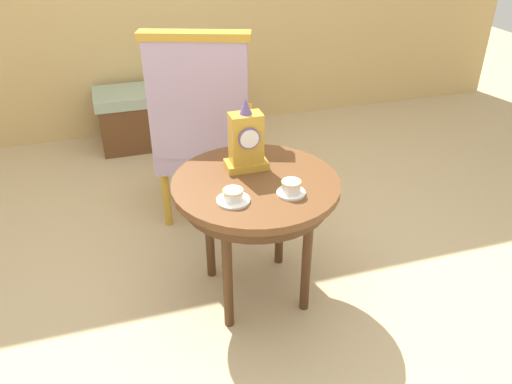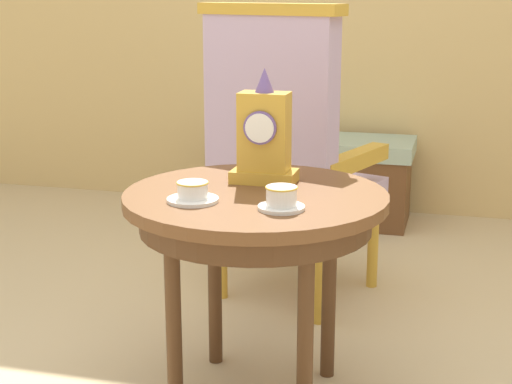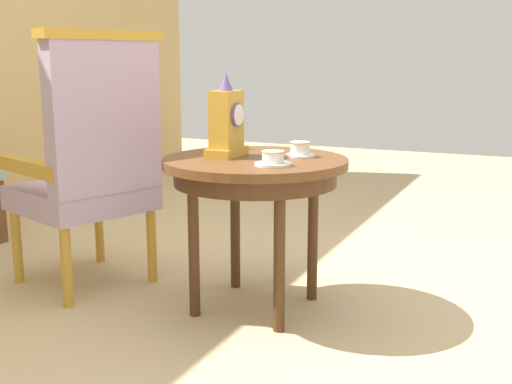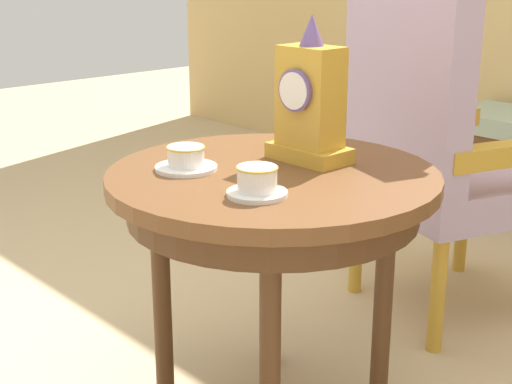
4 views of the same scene
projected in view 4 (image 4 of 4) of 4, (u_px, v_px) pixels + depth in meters
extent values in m
cylinder|color=brown|center=(273.00, 178.00, 1.67)|extent=(0.75, 0.75, 0.03)
cylinder|color=#482B16|center=(273.00, 201.00, 1.69)|extent=(0.66, 0.66, 0.07)
cylinder|color=#482B16|center=(383.00, 308.00, 1.76)|extent=(0.04, 0.04, 0.60)
cylinder|color=#482B16|center=(273.00, 263.00, 2.02)|extent=(0.04, 0.04, 0.60)
cylinder|color=#482B16|center=(162.00, 305.00, 1.78)|extent=(0.04, 0.04, 0.60)
cylinder|color=#482B16|center=(270.00, 364.00, 1.52)|extent=(0.04, 0.04, 0.60)
cylinder|color=white|center=(186.00, 168.00, 1.67)|extent=(0.14, 0.14, 0.01)
cylinder|color=white|center=(186.00, 156.00, 1.66)|extent=(0.08, 0.08, 0.05)
torus|color=gold|center=(186.00, 147.00, 1.66)|extent=(0.09, 0.09, 0.00)
cylinder|color=white|center=(257.00, 194.00, 1.49)|extent=(0.12, 0.12, 0.01)
cylinder|color=white|center=(257.00, 179.00, 1.48)|extent=(0.08, 0.08, 0.05)
torus|color=gold|center=(257.00, 168.00, 1.47)|extent=(0.09, 0.09, 0.00)
cube|color=gold|center=(309.00, 153.00, 1.75)|extent=(0.19, 0.11, 0.04)
cube|color=gold|center=(310.00, 97.00, 1.71)|extent=(0.14, 0.09, 0.23)
cylinder|color=#664C8C|center=(295.00, 91.00, 1.67)|extent=(0.10, 0.01, 0.10)
cylinder|color=white|center=(293.00, 91.00, 1.66)|extent=(0.08, 0.00, 0.08)
cone|color=#664C8C|center=(312.00, 30.00, 1.66)|extent=(0.06, 0.06, 0.07)
cube|color=#B299B7|center=(457.00, 187.00, 2.32)|extent=(0.66, 0.66, 0.11)
cube|color=#B299B7|center=(405.00, 71.00, 2.12)|extent=(0.52, 0.25, 0.64)
cube|color=gold|center=(417.00, 121.00, 2.47)|extent=(0.22, 0.47, 0.06)
cylinder|color=gold|center=(462.00, 225.00, 2.67)|extent=(0.04, 0.04, 0.35)
cylinder|color=gold|center=(437.00, 295.00, 2.11)|extent=(0.04, 0.04, 0.35)
cylinder|color=gold|center=(356.00, 243.00, 2.50)|extent=(0.04, 0.04, 0.35)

